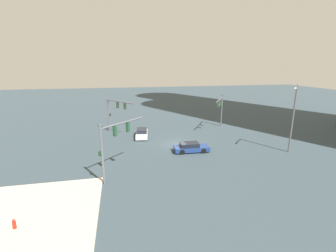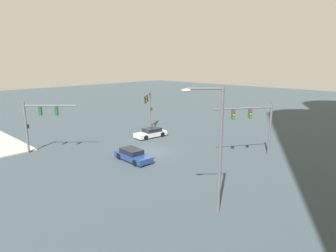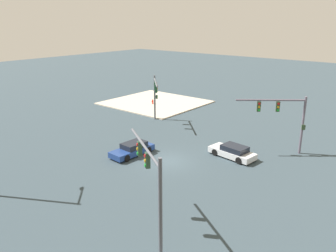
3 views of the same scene
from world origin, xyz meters
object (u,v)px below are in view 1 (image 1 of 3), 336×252
traffic_signal_opposite_side (113,140)px  fire_hydrant_on_curb (14,224)px  sedan_car_waiting_far (142,133)px  sedan_car_approaching (191,147)px  traffic_signal_cross_street (115,109)px  streetlamp_curved_arm (293,114)px  traffic_signal_near_corner (220,106)px

traffic_signal_opposite_side → fire_hydrant_on_curb: bearing=179.8°
traffic_signal_opposite_side → sedan_car_waiting_far: bearing=28.8°
traffic_signal_opposite_side → sedan_car_approaching: traffic_signal_opposite_side is taller
traffic_signal_cross_street → sedan_car_waiting_far: size_ratio=1.22×
streetlamp_curved_arm → sedan_car_waiting_far: streetlamp_curved_arm is taller
traffic_signal_cross_street → fire_hydrant_on_curb: (22.57, -6.56, -3.45)m
traffic_signal_near_corner → fire_hydrant_on_curb: bearing=-15.8°
streetlamp_curved_arm → traffic_signal_near_corner: bearing=-118.6°
traffic_signal_near_corner → sedan_car_approaching: 13.30m
traffic_signal_opposite_side → streetlamp_curved_arm: (-2.53, 21.43, 0.97)m
traffic_signal_near_corner → fire_hydrant_on_curb: (21.56, -24.20, -3.56)m
traffic_signal_opposite_side → traffic_signal_near_corner: bearing=-3.6°
streetlamp_curved_arm → sedan_car_waiting_far: bearing=-76.2°
traffic_signal_cross_street → streetlamp_curved_arm: size_ratio=0.66×
traffic_signal_opposite_side → sedan_car_waiting_far: 14.08m
traffic_signal_near_corner → streetlamp_curved_arm: size_ratio=0.68×
traffic_signal_near_corner → sedan_car_waiting_far: bearing=-48.6°
traffic_signal_near_corner → streetlamp_curved_arm: (12.69, 3.75, 0.88)m
traffic_signal_opposite_side → fire_hydrant_on_curb: 9.73m
sedan_car_approaching → sedan_car_waiting_far: same height
traffic_signal_opposite_side → traffic_signal_cross_street: 16.24m
streetlamp_curved_arm → traffic_signal_opposite_side: bearing=-38.3°
traffic_signal_near_corner → traffic_signal_opposite_side: (15.22, -17.68, -0.09)m
sedan_car_approaching → fire_hydrant_on_curb: bearing=-140.5°
traffic_signal_near_corner → fire_hydrant_on_curb: 32.61m
traffic_signal_near_corner → sedan_car_approaching: (9.84, -8.24, -3.47)m
traffic_signal_near_corner → streetlamp_curved_arm: bearing=49.0°
traffic_signal_near_corner → traffic_signal_opposite_side: 23.33m
traffic_signal_cross_street → sedan_car_approaching: bearing=2.6°
sedan_car_approaching → sedan_car_waiting_far: 9.45m
traffic_signal_near_corner → fire_hydrant_on_curb: traffic_signal_near_corner is taller
sedan_car_waiting_far → fire_hydrant_on_curb: (19.42, -10.48, -0.09)m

